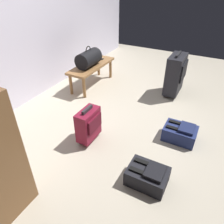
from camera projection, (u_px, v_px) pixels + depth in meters
name	position (u px, v px, depth m)	size (l,w,h in m)	color
ground_plane	(122.00, 123.00, 2.93)	(6.60, 6.60, 0.00)	#B2A893
back_wall	(13.00, 1.00, 2.77)	(6.00, 0.10, 2.80)	silver
bench	(92.00, 68.00, 3.70)	(1.00, 0.36, 0.38)	olive
duffel_bag_black	(89.00, 58.00, 3.54)	(0.44, 0.26, 0.34)	black
cell_phone	(100.00, 59.00, 3.90)	(0.07, 0.14, 0.01)	black
suitcase_upright_charcoal	(175.00, 74.00, 3.41)	(0.45, 0.24, 0.69)	black
suitcase_small_burgundy	(89.00, 124.00, 2.50)	(0.32, 0.18, 0.46)	maroon
backpack_navy	(180.00, 133.00, 2.60)	(0.28, 0.38, 0.21)	navy
backpack_dark	(148.00, 176.00, 2.06)	(0.28, 0.38, 0.21)	black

